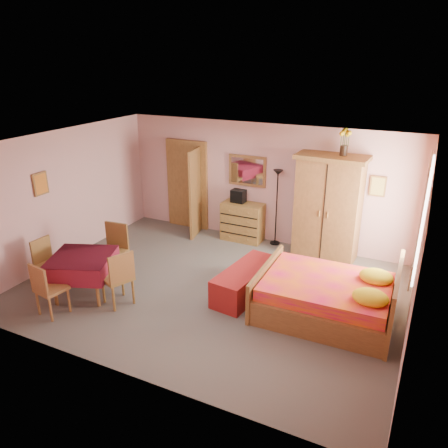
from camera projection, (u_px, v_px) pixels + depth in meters
The scene contains 23 objects.
floor at pixel (212, 288), 7.84m from camera, with size 6.50×6.50×0.00m, color #615D55.
ceiling at pixel (210, 144), 6.90m from camera, with size 6.50×6.50×0.00m, color brown.
wall_back at pixel (264, 184), 9.47m from camera, with size 6.50×0.10×2.60m, color #D69C9B.
wall_front at pixel (116, 287), 5.27m from camera, with size 6.50×0.10×2.60m, color #D69C9B.
wall_left at pixel (66, 195), 8.68m from camera, with size 0.10×5.00×2.60m, color #D69C9B.
wall_right at pixel (419, 257), 6.06m from camera, with size 0.10×5.00×2.60m, color #D69C9B.
doorway at pixel (188, 185), 10.31m from camera, with size 1.06×0.12×2.15m, color #9E6B35.
window at pixel (422, 219), 7.03m from camera, with size 0.08×1.40×1.95m, color white.
picture_left at pixel (40, 184), 8.02m from camera, with size 0.04×0.32×0.42m, color orange.
picture_back at pixel (378, 186), 8.40m from camera, with size 0.30×0.04×0.40m, color #D8BF59.
chest_of_drawers at pixel (243, 222), 9.74m from camera, with size 0.91×0.46×0.86m, color olive.
wall_mirror at pixel (247, 171), 9.51m from camera, with size 0.86×0.05×0.68m, color white.
stereo at pixel (238, 196), 9.61m from camera, with size 0.30×0.22×0.28m, color black.
floor_lamp at pixel (276, 208), 9.38m from camera, with size 0.21×0.21×1.67m, color black.
wardrobe at pixel (328, 208), 8.68m from camera, with size 1.36×0.70×2.13m, color brown.
sunflower_vase at pixel (345, 142), 8.16m from camera, with size 0.21×0.21×0.52m, color yellow.
bed at pixel (327, 287), 6.90m from camera, with size 2.13×1.68×0.99m, color #E81652.
bench at pixel (246, 281), 7.57m from camera, with size 0.55×1.49×0.50m, color maroon.
dining_table at pixel (84, 275), 7.52m from camera, with size 1.00×1.00×0.73m, color maroon.
chair_south at pixel (51, 288), 6.93m from camera, with size 0.42×0.42×0.92m, color #A16736.
chair_north at pixel (112, 252), 8.06m from camera, with size 0.46×0.46×1.02m, color olive.
chair_west at pixel (50, 264), 7.75m from camera, with size 0.41×0.41×0.90m, color #AD773A.
chair_east at pixel (117, 277), 7.21m from camera, with size 0.44×0.44×0.98m, color olive.
Camera 1 is at (3.18, -6.11, 3.93)m, focal length 35.00 mm.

